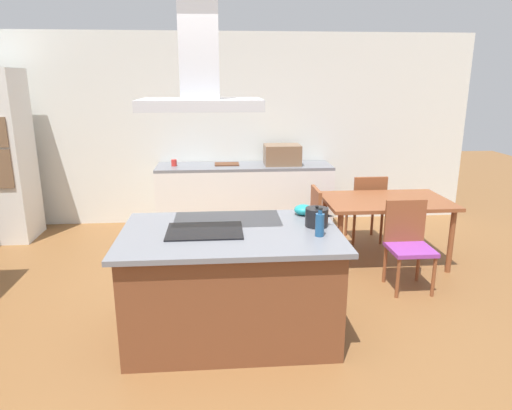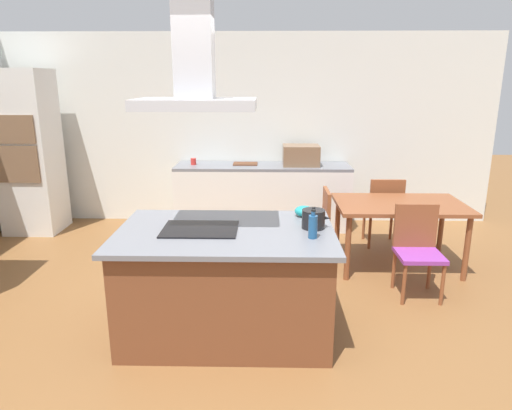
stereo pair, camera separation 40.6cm
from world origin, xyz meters
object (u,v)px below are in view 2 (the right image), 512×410
Objects in this scene: tea_kettle at (314,219)px; chair_at_left_end at (316,223)px; range_hood at (195,75)px; chair_facing_back_wall at (384,208)px; mixing_bowl at (304,211)px; chair_facing_island at (417,245)px; olive_oil_bottle at (313,226)px; coffee_mug_red at (193,161)px; wall_oven_stack at (29,153)px; countertop_microwave at (301,155)px; dining_table at (400,210)px; cooktop at (200,229)px; cutting_board at (245,164)px.

tea_kettle is 0.27× the size of chair_at_left_end.
chair_facing_back_wall is at bearing 46.18° from range_hood.
mixing_bowl is 0.18× the size of range_hood.
chair_facing_island is (1.10, 0.70, -0.47)m from tea_kettle.
coffee_mug_red is at bearing 114.24° from olive_oil_bottle.
wall_oven_stack is (-3.58, 2.82, 0.11)m from olive_oil_bottle.
countertop_microwave reaches higher than dining_table.
dining_table is at bearing -14.48° from wall_oven_stack.
wall_oven_stack is at bearing -176.39° from countertop_microwave.
mixing_bowl reaches higher than chair_facing_island.
mixing_bowl is at bearing 98.34° from tea_kettle.
wall_oven_stack is (-3.71, -0.23, 0.06)m from countertop_microwave.
wall_oven_stack reaches higher than mixing_bowl.
chair_facing_island is at bearing 20.83° from cooktop.
tea_kettle is 2.81m from countertop_microwave.
range_hood is (-1.10, -1.43, 1.59)m from chair_at_left_end.
cooktop reaches higher than chair_facing_island.
wall_oven_stack is 3.91m from range_hood.
cooktop is at bearing -80.26° from coffee_mug_red.
coffee_mug_red is at bearing 6.38° from wall_oven_stack.
chair_facing_island and chair_facing_back_wall have the same top height.
mixing_bowl reaches higher than coffee_mug_red.
cutting_board is at bearing 176.32° from countertop_microwave.
dining_table is 1.57× the size of chair_facing_island.
chair_facing_island is at bearing 39.92° from olive_oil_bottle.
tea_kettle is at bearing 4.31° from cooktop.
wall_oven_stack reaches higher than chair_at_left_end.
olive_oil_bottle is 1.43m from range_hood.
countertop_microwave is at bearing 88.00° from tea_kettle.
cooktop is 0.96m from mixing_bowl.
cutting_board is at bearing 129.37° from chair_facing_island.
range_hood is at bearing -175.69° from tea_kettle.
range_hood reaches higher than countertop_microwave.
mixing_bowl is 0.19× the size of chair_at_left_end.
countertop_microwave is 2.40m from chair_facing_island.
cutting_board is at bearing 85.42° from cooktop.
coffee_mug_red is at bearing 99.74° from range_hood.
range_hood is at bearing -94.58° from cutting_board.
cooktop is 0.67× the size of range_hood.
mixing_bowl is 1.56m from dining_table.
chair_facing_island is (2.51, -2.13, -0.44)m from coffee_mug_red.
wall_oven_stack is (-2.20, -0.25, 0.16)m from coffee_mug_red.
coffee_mug_red reaches higher than dining_table.
dining_table is (1.00, -1.45, -0.37)m from countertop_microwave.
olive_oil_bottle is at bearing -125.01° from dining_table.
olive_oil_bottle is 0.25× the size of range_hood.
tea_kettle is at bearing -63.45° from coffee_mug_red.
tea_kettle reaches higher than cooktop.
cooktop is at bearing -144.57° from dining_table.
cutting_board is 0.38× the size of chair_at_left_end.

